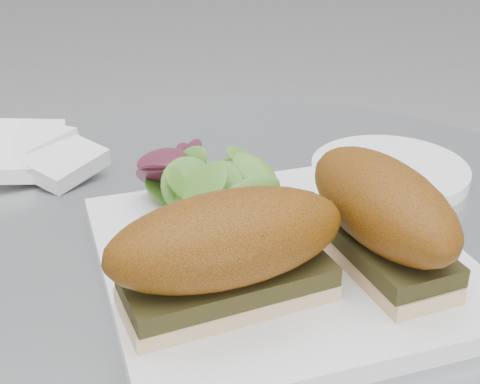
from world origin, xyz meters
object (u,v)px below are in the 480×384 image
Objects in this scene: plate at (281,260)px; sandwich_right at (381,213)px; sandwich_left at (228,250)px; saucer at (389,171)px.

plate is 0.09m from sandwich_right.
plate is 0.09m from sandwich_left.
sandwich_right reaches higher than plate.
sandwich_right is (0.12, 0.03, -0.00)m from sandwich_left.
sandwich_left is 1.15× the size of saucer.
sandwich_right is (0.07, -0.03, 0.05)m from plate.
plate is at bearing -124.09° from sandwich_right.
sandwich_right reaches higher than saucer.
saucer is (0.20, 0.19, -0.05)m from sandwich_left.
sandwich_right is 1.08× the size of saucer.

